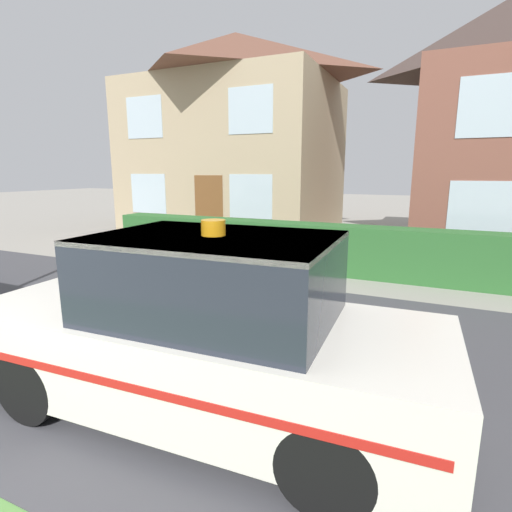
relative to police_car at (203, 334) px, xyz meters
name	(u,v)px	position (x,y,z in m)	size (l,w,h in m)	color
road_strip	(173,333)	(-1.39, 1.42, -0.78)	(28.00, 5.74, 0.01)	#424247
garden_hedge	(340,250)	(-0.05, 5.71, -0.25)	(11.61, 0.68, 1.08)	#2D662D
police_car	(203,334)	(0.00, 0.00, 0.00)	(4.36, 1.77, 1.81)	black
house_left	(236,134)	(-5.18, 10.78, 2.77)	(7.24, 5.88, 7.00)	tan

